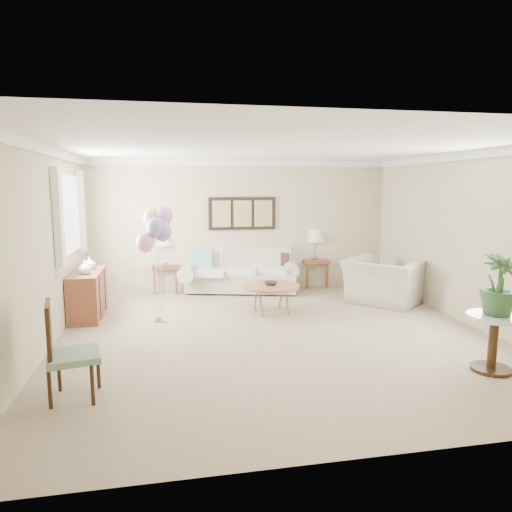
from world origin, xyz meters
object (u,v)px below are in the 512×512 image
at_px(armchair, 384,281).
at_px(balloon_cluster, 156,228).
at_px(sofa, 241,274).
at_px(coffee_table, 271,287).
at_px(accent_chair, 65,349).

height_order(armchair, balloon_cluster, balloon_cluster).
distance_m(sofa, coffee_table, 1.73).
distance_m(armchair, accent_chair, 5.60).
bearing_deg(balloon_cluster, accent_chair, -108.72).
bearing_deg(accent_chair, coffee_table, 44.98).
bearing_deg(sofa, balloon_cluster, -129.82).
height_order(sofa, coffee_table, sofa).
relative_size(coffee_table, accent_chair, 0.95).
xyz_separation_m(coffee_table, armchair, (2.12, 0.25, -0.04)).
distance_m(sofa, accent_chair, 5.01).
bearing_deg(coffee_table, sofa, 97.64).
relative_size(coffee_table, armchair, 0.76).
relative_size(sofa, coffee_table, 2.75).
bearing_deg(armchair, balloon_cluster, 56.00).
height_order(coffee_table, balloon_cluster, balloon_cluster).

